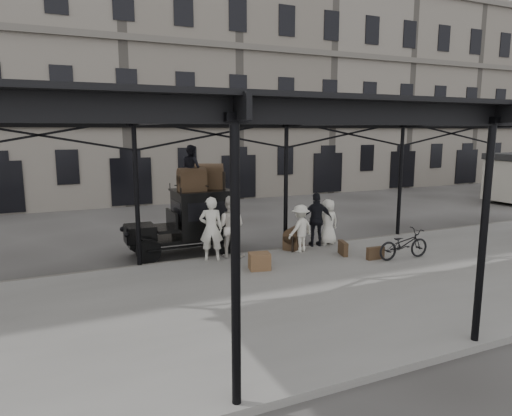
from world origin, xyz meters
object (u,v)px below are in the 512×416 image
(porter_left, at_px, (211,229))
(bicycle, at_px, (404,244))
(steamer_trunk_roof_near, at_px, (192,181))
(porter_official, at_px, (317,220))
(steamer_trunk_platform, at_px, (294,239))
(taxi, at_px, (193,218))

(porter_left, xyz_separation_m, bicycle, (5.57, -2.40, -0.53))
(bicycle, height_order, steamer_trunk_roof_near, steamer_trunk_roof_near)
(porter_official, relative_size, steamer_trunk_roof_near, 2.11)
(porter_left, relative_size, porter_official, 1.06)
(porter_official, xyz_separation_m, bicycle, (1.64, -2.55, -0.47))
(bicycle, relative_size, steamer_trunk_platform, 2.13)
(porter_official, bearing_deg, porter_left, 17.08)
(porter_official, relative_size, steamer_trunk_platform, 2.21)
(porter_official, xyz_separation_m, steamer_trunk_platform, (-0.88, 0.03, -0.63))
(bicycle, relative_size, steamer_trunk_roof_near, 2.04)
(steamer_trunk_roof_near, bearing_deg, porter_official, -16.34)
(bicycle, xyz_separation_m, steamer_trunk_roof_near, (-5.76, 3.75, 1.88))
(steamer_trunk_roof_near, bearing_deg, taxi, 71.83)
(porter_official, bearing_deg, steamer_trunk_roof_near, -1.33)
(bicycle, distance_m, steamer_trunk_platform, 3.60)
(porter_official, bearing_deg, taxi, -4.81)
(taxi, distance_m, porter_left, 1.60)
(taxi, distance_m, porter_official, 4.30)
(porter_official, bearing_deg, bicycle, 137.58)
(taxi, height_order, steamer_trunk_platform, taxi)
(porter_official, relative_size, bicycle, 1.04)
(porter_left, height_order, bicycle, porter_left)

